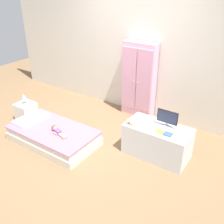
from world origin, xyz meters
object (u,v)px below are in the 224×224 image
at_px(table_lamp, 24,97).
at_px(book_blue, 168,134).
at_px(doll, 57,130).
at_px(book_orange, 160,132).
at_px(tv_monitor, 167,118).
at_px(nightstand, 26,111).
at_px(wardrobe, 139,80).
at_px(rocking_horse_toy, 130,121).
at_px(tv_stand, 157,141).
at_px(bed, 54,135).

distance_m(table_lamp, book_blue, 2.82).
xyz_separation_m(doll, book_orange, (1.54, 0.57, 0.22)).
distance_m(doll, tv_monitor, 1.77).
relative_size(doll, nightstand, 1.14).
relative_size(wardrobe, book_blue, 12.54).
distance_m(doll, rocking_horse_toy, 1.22).
height_order(tv_stand, book_blue, book_blue).
relative_size(tv_stand, tv_monitor, 3.09).
bearing_deg(nightstand, tv_monitor, 10.12).
distance_m(table_lamp, tv_monitor, 2.74).
distance_m(doll, wardrobe, 1.84).
relative_size(book_orange, book_blue, 0.98).
bearing_deg(tv_stand, book_orange, -57.11).
xyz_separation_m(doll, rocking_horse_toy, (1.07, 0.52, 0.28)).
relative_size(table_lamp, rocking_horse_toy, 1.53).
bearing_deg(tv_stand, table_lamp, -171.41).
height_order(bed, rocking_horse_toy, rocking_horse_toy).
xyz_separation_m(doll, nightstand, (-1.14, 0.29, -0.12)).
distance_m(bed, nightstand, 1.04).
distance_m(bed, tv_monitor, 1.91).
distance_m(nightstand, tv_monitor, 2.78).
xyz_separation_m(book_orange, book_blue, (0.13, 0.00, 0.00)).
xyz_separation_m(bed, doll, (0.13, -0.03, 0.16)).
bearing_deg(book_orange, doll, -159.71).
bearing_deg(nightstand, rocking_horse_toy, 5.84).
xyz_separation_m(doll, tv_monitor, (1.55, 0.77, 0.37)).
distance_m(doll, nightstand, 1.18).
distance_m(bed, book_blue, 1.92).
height_order(wardrobe, book_blue, wardrobe).
bearing_deg(nightstand, book_blue, 5.68).
distance_m(nightstand, wardrobe, 2.28).
bearing_deg(rocking_horse_toy, tv_monitor, 27.70).
height_order(nightstand, wardrobe, wardrobe).
distance_m(nightstand, tv_stand, 2.63).
relative_size(wardrobe, book_orange, 12.81).
bearing_deg(doll, table_lamp, 165.66).
xyz_separation_m(wardrobe, tv_monitor, (1.00, -0.93, -0.08)).
relative_size(nightstand, book_orange, 2.98).
relative_size(bed, rocking_horse_toy, 11.21).
height_order(table_lamp, book_blue, table_lamp).
height_order(tv_stand, tv_monitor, tv_monitor).
distance_m(wardrobe, book_orange, 1.51).
distance_m(bed, rocking_horse_toy, 1.37).
bearing_deg(nightstand, doll, -14.34).
bearing_deg(tv_monitor, nightstand, -169.88).
bearing_deg(table_lamp, nightstand, -179.55).
height_order(nightstand, book_blue, book_blue).
distance_m(tv_monitor, book_blue, 0.27).
height_order(nightstand, table_lamp, table_lamp).
bearing_deg(table_lamp, doll, -14.34).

